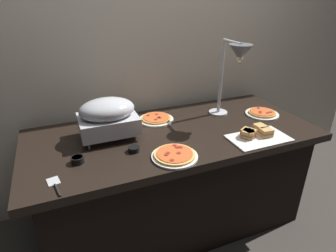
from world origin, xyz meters
The scene contains 12 objects.
ground_plane centered at (0.00, 0.00, 0.00)m, with size 8.00×8.00×0.00m, color #38332D.
back_wall centered at (0.00, 0.50, 1.20)m, with size 4.40×0.04×2.40m, color beige.
buffet_table centered at (0.00, 0.00, 0.39)m, with size 1.90×0.84×0.76m.
chafing_dish centered at (-0.41, 0.09, 0.91)m, with size 0.36×0.26×0.26m.
heat_lamp centered at (0.44, 0.01, 1.19)m, with size 0.15×0.34×0.55m.
pizza_plate_front centered at (0.73, 0.01, 0.77)m, with size 0.24×0.24×0.03m.
pizza_plate_center centered at (-0.12, -0.29, 0.77)m, with size 0.26×0.26×0.03m.
pizza_plate_raised_stand centered at (-0.05, 0.22, 0.77)m, with size 0.25×0.25×0.03m.
sandwich_platter centered at (0.45, -0.28, 0.78)m, with size 0.38×0.22×0.06m.
sauce_cup_near centered at (-0.32, -0.15, 0.78)m, with size 0.07×0.07×0.03m.
sauce_cup_far centered at (-0.63, -0.15, 0.78)m, with size 0.07×0.07×0.04m.
serving_spatula centered at (-0.75, -0.32, 0.76)m, with size 0.07×0.17×0.01m.
Camera 1 is at (-0.67, -1.53, 1.60)m, focal length 30.28 mm.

